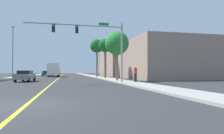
% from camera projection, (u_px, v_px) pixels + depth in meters
% --- Properties ---
extents(ground, '(192.00, 192.00, 0.00)m').
position_uv_depth(ground, '(60.00, 77.00, 48.73)').
color(ground, '#2D2D30').
extents(sidewalk_left, '(2.52, 168.00, 0.15)m').
position_uv_depth(sidewalk_left, '(24.00, 77.00, 46.84)').
color(sidewalk_left, '#B2ADA3').
rests_on(sidewalk_left, ground).
extents(sidewalk_right, '(2.52, 168.00, 0.15)m').
position_uv_depth(sidewalk_right, '(94.00, 76.00, 50.62)').
color(sidewalk_right, '#9E9B93').
rests_on(sidewalk_right, ground).
extents(lane_marking_center, '(0.16, 144.00, 0.01)m').
position_uv_depth(lane_marking_center, '(60.00, 77.00, 48.73)').
color(lane_marking_center, yellow).
rests_on(lane_marking_center, ground).
extents(building_right_near, '(16.65, 17.42, 6.83)m').
position_uv_depth(building_right_near, '(170.00, 60.00, 36.84)').
color(building_right_near, gray).
rests_on(building_right_near, ground).
extents(building_right_far, '(13.34, 18.54, 7.50)m').
position_uv_depth(building_right_far, '(128.00, 63.00, 57.00)').
color(building_right_far, gray).
rests_on(building_right_far, ground).
extents(traffic_signal_mast, '(10.33, 0.36, 6.59)m').
position_uv_depth(traffic_signal_mast, '(94.00, 38.00, 21.16)').
color(traffic_signal_mast, gray).
rests_on(traffic_signal_mast, sidewalk_right).
extents(street_lamp, '(0.56, 0.28, 9.06)m').
position_uv_depth(street_lamp, '(13.00, 50.00, 34.21)').
color(street_lamp, gray).
rests_on(street_lamp, sidewalk_left).
extents(palm_near, '(3.19, 3.19, 6.54)m').
position_uv_depth(palm_near, '(117.00, 43.00, 26.10)').
color(palm_near, brown).
rests_on(palm_near, sidewalk_right).
extents(palm_mid, '(2.44, 2.44, 7.01)m').
position_uv_depth(palm_mid, '(105.00, 46.00, 34.61)').
color(palm_mid, brown).
rests_on(palm_mid, sidewalk_right).
extents(palm_far, '(2.99, 2.99, 8.27)m').
position_uv_depth(palm_far, '(97.00, 46.00, 43.07)').
color(palm_far, brown).
rests_on(palm_far, sidewalk_right).
extents(car_yellow, '(2.01, 4.38, 1.31)m').
position_uv_depth(car_yellow, '(56.00, 73.00, 57.35)').
color(car_yellow, gold).
rests_on(car_yellow, ground).
extents(car_gray, '(1.90, 4.67, 1.44)m').
position_uv_depth(car_gray, '(25.00, 76.00, 25.48)').
color(car_gray, slate).
rests_on(car_gray, ground).
extents(car_green, '(1.98, 4.20, 1.42)m').
position_uv_depth(car_green, '(46.00, 73.00, 54.12)').
color(car_green, '#196638').
rests_on(car_green, ground).
extents(delivery_truck, '(2.55, 8.27, 3.17)m').
position_uv_depth(delivery_truck, '(54.00, 70.00, 47.26)').
color(delivery_truck, '#194799').
rests_on(delivery_truck, ground).
extents(pedestrian, '(0.38, 0.38, 1.78)m').
position_uv_depth(pedestrian, '(135.00, 74.00, 22.36)').
color(pedestrian, black).
rests_on(pedestrian, sidewalk_right).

